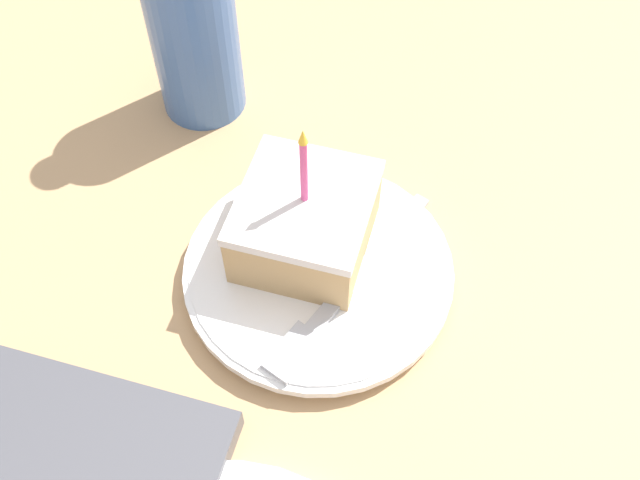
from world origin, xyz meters
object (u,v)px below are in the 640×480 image
object	(u,v)px
plate	(320,267)
fork	(343,293)
cake_slice	(305,221)
bottle	(193,28)

from	to	relation	value
plate	fork	size ratio (longest dim) A/B	1.11
cake_slice	fork	bearing A→B (deg)	47.16
cake_slice	fork	distance (m)	0.06
plate	bottle	distance (m)	0.24
cake_slice	bottle	world-z (taller)	bottle
plate	fork	world-z (taller)	fork
plate	bottle	size ratio (longest dim) A/B	0.99
cake_slice	bottle	distance (m)	0.21
fork	bottle	bearing A→B (deg)	-134.69
plate	cake_slice	size ratio (longest dim) A/B	1.64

